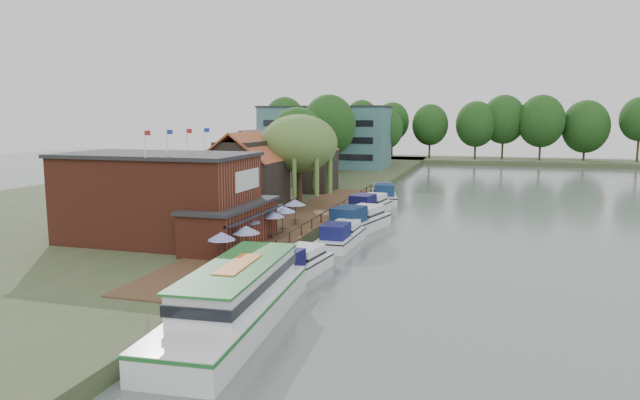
% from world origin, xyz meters
% --- Properties ---
extents(ground, '(260.00, 260.00, 0.00)m').
position_xyz_m(ground, '(0.00, 0.00, 0.00)').
color(ground, '#4F5C58').
rests_on(ground, ground).
extents(land_bank, '(50.00, 140.00, 1.00)m').
position_xyz_m(land_bank, '(-30.00, 35.00, 0.50)').
color(land_bank, '#384728').
rests_on(land_bank, ground).
extents(quay_deck, '(6.00, 50.00, 0.10)m').
position_xyz_m(quay_deck, '(-8.00, 10.00, 1.05)').
color(quay_deck, '#47301E').
rests_on(quay_deck, land_bank).
extents(quay_rail, '(0.20, 49.00, 1.00)m').
position_xyz_m(quay_rail, '(-5.30, 10.50, 1.50)').
color(quay_rail, black).
rests_on(quay_rail, land_bank).
extents(pub, '(20.00, 11.00, 7.30)m').
position_xyz_m(pub, '(-14.00, -1.00, 4.65)').
color(pub, maroon).
rests_on(pub, land_bank).
extents(hotel_block, '(25.40, 12.40, 12.30)m').
position_xyz_m(hotel_block, '(-22.00, 70.00, 7.15)').
color(hotel_block, '#38666B').
rests_on(hotel_block, land_bank).
extents(cottage_a, '(8.60, 7.60, 8.50)m').
position_xyz_m(cottage_a, '(-15.00, 14.00, 5.25)').
color(cottage_a, black).
rests_on(cottage_a, land_bank).
extents(cottage_b, '(9.60, 8.60, 8.50)m').
position_xyz_m(cottage_b, '(-18.00, 24.00, 5.25)').
color(cottage_b, beige).
rests_on(cottage_b, land_bank).
extents(cottage_c, '(7.60, 7.60, 8.50)m').
position_xyz_m(cottage_c, '(-14.00, 33.00, 5.25)').
color(cottage_c, black).
rests_on(cottage_c, land_bank).
extents(willow, '(8.60, 8.60, 10.43)m').
position_xyz_m(willow, '(-10.50, 19.00, 6.21)').
color(willow, '#476B2D').
rests_on(willow, land_bank).
extents(umbrella_0, '(1.95, 1.95, 2.38)m').
position_xyz_m(umbrella_0, '(-7.25, -7.20, 2.29)').
color(umbrella_0, navy).
rests_on(umbrella_0, quay_deck).
extents(umbrella_1, '(2.07, 2.07, 2.38)m').
position_xyz_m(umbrella_1, '(-6.55, -4.73, 2.29)').
color(umbrella_1, navy).
rests_on(umbrella_1, quay_deck).
extents(umbrella_2, '(2.33, 2.33, 2.38)m').
position_xyz_m(umbrella_2, '(-8.17, -1.00, 2.29)').
color(umbrella_2, '#1C359A').
rests_on(umbrella_2, quay_deck).
extents(umbrella_3, '(2.26, 2.26, 2.38)m').
position_xyz_m(umbrella_3, '(-7.28, 2.02, 2.29)').
color(umbrella_3, navy).
rests_on(umbrella_3, quay_deck).
extents(umbrella_4, '(2.40, 2.40, 2.38)m').
position_xyz_m(umbrella_4, '(-7.25, 4.64, 2.29)').
color(umbrella_4, '#1C379C').
rests_on(umbrella_4, quay_deck).
extents(umbrella_5, '(2.09, 2.09, 2.38)m').
position_xyz_m(umbrella_5, '(-7.43, 8.60, 2.29)').
color(umbrella_5, navy).
rests_on(umbrella_5, quay_deck).
extents(cruiser_0, '(4.14, 9.62, 2.24)m').
position_xyz_m(cruiser_0, '(-2.91, -4.63, 1.12)').
color(cruiser_0, white).
rests_on(cruiser_0, ground).
extents(cruiser_1, '(3.20, 9.30, 2.21)m').
position_xyz_m(cruiser_1, '(-2.30, 5.98, 1.10)').
color(cruiser_1, white).
rests_on(cruiser_1, ground).
extents(cruiser_2, '(5.80, 11.40, 2.68)m').
position_xyz_m(cruiser_2, '(-2.25, 12.52, 1.34)').
color(cruiser_2, silver).
rests_on(cruiser_2, ground).
extents(cruiser_3, '(4.76, 10.51, 2.47)m').
position_xyz_m(cruiser_3, '(-3.30, 22.80, 1.23)').
color(cruiser_3, white).
rests_on(cruiser_3, ground).
extents(cruiser_4, '(5.66, 11.22, 2.63)m').
position_xyz_m(cruiser_4, '(-3.24, 32.28, 1.32)').
color(cruiser_4, silver).
rests_on(cruiser_4, ground).
extents(tour_boat, '(5.39, 15.67, 3.37)m').
position_xyz_m(tour_boat, '(-2.86, -14.79, 1.68)').
color(tour_boat, silver).
rests_on(tour_boat, ground).
extents(swan, '(0.44, 0.44, 0.44)m').
position_xyz_m(swan, '(-2.32, -11.85, 0.22)').
color(swan, white).
rests_on(swan, ground).
extents(bank_tree_0, '(8.59, 8.59, 11.61)m').
position_xyz_m(bank_tree_0, '(-17.85, 40.04, 6.81)').
color(bank_tree_0, '#143811').
rests_on(bank_tree_0, land_bank).
extents(bank_tree_1, '(8.68, 8.68, 13.73)m').
position_xyz_m(bank_tree_1, '(-15.21, 48.17, 7.87)').
color(bank_tree_1, '#143811').
rests_on(bank_tree_1, land_bank).
extents(bank_tree_2, '(7.38, 7.38, 13.17)m').
position_xyz_m(bank_tree_2, '(-16.92, 58.85, 7.59)').
color(bank_tree_2, '#143811').
rests_on(bank_tree_2, land_bank).
extents(bank_tree_3, '(7.38, 7.38, 11.82)m').
position_xyz_m(bank_tree_3, '(-11.09, 77.65, 6.91)').
color(bank_tree_3, '#143811').
rests_on(bank_tree_3, land_bank).
extents(bank_tree_4, '(7.71, 7.71, 10.97)m').
position_xyz_m(bank_tree_4, '(-16.78, 85.12, 6.49)').
color(bank_tree_4, '#143811').
rests_on(bank_tree_4, land_bank).
extents(bank_tree_5, '(7.67, 7.67, 12.57)m').
position_xyz_m(bank_tree_5, '(-16.33, 94.74, 7.28)').
color(bank_tree_5, '#143811').
rests_on(bank_tree_5, land_bank).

